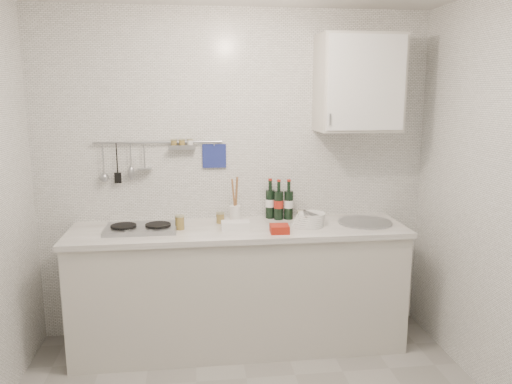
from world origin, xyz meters
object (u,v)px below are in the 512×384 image
at_px(wine_bottles, 279,199).
at_px(plate_stack_sink, 309,219).
at_px(wall_cabinet, 359,83).
at_px(plate_stack_hob, 141,227).
at_px(utensil_crock, 235,212).

bearing_deg(wine_bottles, plate_stack_sink, -49.55).
xyz_separation_m(wall_cabinet, plate_stack_hob, (-1.61, -0.07, -1.02)).
xyz_separation_m(plate_stack_hob, utensil_crock, (0.69, 0.10, 0.07)).
relative_size(plate_stack_sink, utensil_crock, 0.73).
distance_m(wall_cabinet, plate_stack_hob, 1.90).
distance_m(plate_stack_hob, wine_bottles, 1.06).
bearing_deg(plate_stack_sink, wine_bottles, 130.45).
bearing_deg(wine_bottles, plate_stack_hob, -171.36).
bearing_deg(wine_bottles, utensil_crock, -169.81).
bearing_deg(plate_stack_hob, wall_cabinet, 2.33).
bearing_deg(utensil_crock, wall_cabinet, -1.89).
relative_size(plate_stack_sink, wine_bottles, 0.83).
height_order(wall_cabinet, wine_bottles, wall_cabinet).
height_order(wall_cabinet, utensil_crock, wall_cabinet).
bearing_deg(plate_stack_hob, plate_stack_sink, -2.99).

